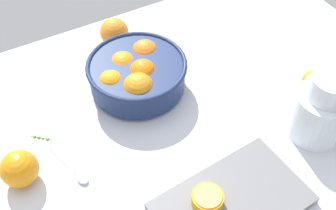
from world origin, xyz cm
name	(u,v)px	position (x,y,z in cm)	size (l,w,h in cm)	color
ground_plane	(163,121)	(0.00, 0.00, -1.50)	(144.86, 90.37, 3.00)	silver
fruit_bowl	(137,74)	(-0.94, 12.67, 5.26)	(26.57, 26.57, 10.83)	navy
juice_pitcher	(320,113)	(30.81, -22.08, 6.95)	(13.44, 17.43, 19.05)	white
cutting_board	(232,203)	(1.13, -29.37, 1.05)	(32.44, 19.68, 2.10)	slate
orange_half_0	(207,199)	(-3.95, -27.14, 3.71)	(6.81, 6.81, 3.27)	orange
loose_orange_0	(314,81)	(40.09, -11.03, 3.23)	(6.45, 6.45, 6.45)	orange
loose_orange_1	(19,169)	(-36.57, -0.86, 4.30)	(8.61, 8.61, 8.61)	orange
loose_orange_2	(114,32)	(1.40, 32.74, 4.27)	(8.54, 8.54, 8.54)	orange
spoon	(74,171)	(-25.90, -4.71, 0.43)	(5.65, 14.36, 1.00)	silver
herb_sprig_0	(41,137)	(-29.68, 8.66, 0.28)	(4.47, 3.92, 0.93)	#55923B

